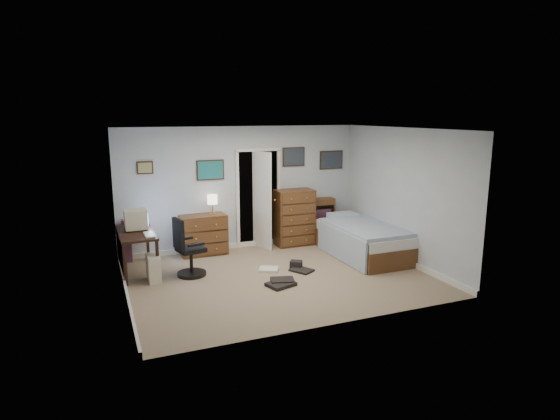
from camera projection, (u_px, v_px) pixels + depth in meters
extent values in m
cube|color=gray|center=(278.00, 277.00, 8.03)|extent=(5.00, 4.00, 0.02)
cube|color=black|center=(136.00, 233.00, 8.11)|extent=(0.61, 1.29, 0.04)
cube|color=black|center=(125.00, 265.00, 7.54)|extent=(0.05, 0.05, 0.70)
cube|color=black|center=(158.00, 261.00, 7.74)|extent=(0.05, 0.05, 0.70)
cube|color=black|center=(119.00, 246.00, 8.62)|extent=(0.05, 0.05, 0.70)
cube|color=black|center=(148.00, 243.00, 8.82)|extent=(0.05, 0.05, 0.70)
cube|color=black|center=(121.00, 252.00, 8.06)|extent=(0.05, 1.18, 0.49)
cube|color=beige|center=(136.00, 219.00, 8.21)|extent=(0.38, 0.36, 0.34)
cube|color=#8CB2F2|center=(147.00, 218.00, 8.28)|extent=(0.01, 0.28, 0.22)
cube|color=beige|center=(136.00, 229.00, 8.24)|extent=(0.25, 0.25, 0.02)
cube|color=beige|center=(149.00, 235.00, 7.85)|extent=(0.16, 0.40, 0.02)
cube|color=beige|center=(154.00, 268.00, 7.78)|extent=(0.20, 0.42, 0.44)
cube|color=black|center=(160.00, 267.00, 7.82)|extent=(0.01, 0.30, 0.35)
cylinder|color=black|center=(192.00, 274.00, 8.09)|extent=(0.60, 0.60, 0.06)
cylinder|color=black|center=(191.00, 262.00, 8.05)|extent=(0.07, 0.07, 0.38)
cube|color=black|center=(191.00, 249.00, 8.00)|extent=(0.50, 0.50, 0.08)
cube|color=black|center=(178.00, 234.00, 7.82)|extent=(0.14, 0.39, 0.53)
cube|color=black|center=(196.00, 245.00, 7.79)|extent=(0.29, 0.11, 0.04)
cube|color=black|center=(185.00, 239.00, 8.16)|extent=(0.29, 0.11, 0.04)
cube|color=maroon|center=(127.00, 241.00, 8.77)|extent=(0.17, 0.17, 0.81)
cube|color=brown|center=(203.00, 235.00, 9.23)|extent=(0.91, 0.48, 0.80)
cylinder|color=gold|center=(213.00, 214.00, 9.22)|extent=(0.12, 0.12, 0.02)
cylinder|color=gold|center=(213.00, 208.00, 9.20)|extent=(0.02, 0.02, 0.24)
cylinder|color=beige|center=(212.00, 199.00, 9.16)|extent=(0.21, 0.21, 0.18)
cube|color=black|center=(253.00, 196.00, 10.04)|extent=(0.90, 0.60, 2.00)
cube|color=white|center=(238.00, 200.00, 9.57)|extent=(0.06, 0.05, 2.00)
cube|color=white|center=(278.00, 198.00, 9.91)|extent=(0.06, 0.05, 2.00)
cube|color=white|center=(258.00, 150.00, 9.53)|extent=(0.96, 0.05, 0.06)
cube|color=white|center=(258.00, 200.00, 9.63)|extent=(0.31, 0.77, 2.00)
sphere|color=gold|center=(275.00, 200.00, 9.60)|extent=(0.06, 0.06, 0.06)
cube|color=brown|center=(294.00, 217.00, 9.89)|extent=(0.81, 0.48, 1.18)
cube|color=brown|center=(311.00, 220.00, 10.20)|extent=(1.04, 0.29, 0.93)
cube|color=black|center=(313.00, 213.00, 10.09)|extent=(0.96, 0.13, 0.31)
cube|color=maroon|center=(313.00, 215.00, 10.10)|extent=(0.83, 0.15, 0.23)
cube|color=brown|center=(363.00, 246.00, 9.19)|extent=(1.06, 2.12, 0.37)
cube|color=white|center=(363.00, 233.00, 9.13)|extent=(1.02, 2.08, 0.19)
cube|color=slate|center=(366.00, 228.00, 9.01)|extent=(1.13, 1.80, 0.11)
cube|color=slate|center=(340.00, 245.00, 8.86)|extent=(0.05, 1.80, 0.57)
cube|color=#7192B5|center=(343.00, 216.00, 9.82)|extent=(0.58, 0.40, 0.14)
cube|color=#331E11|center=(145.00, 168.00, 8.77)|extent=(0.30, 0.03, 0.24)
cube|color=olive|center=(145.00, 168.00, 8.75)|extent=(0.25, 0.01, 0.19)
cube|color=#331E11|center=(210.00, 170.00, 9.25)|extent=(0.55, 0.03, 0.40)
cube|color=#0D5860|center=(211.00, 170.00, 9.23)|extent=(0.50, 0.01, 0.35)
cube|color=#331E11|center=(294.00, 157.00, 9.87)|extent=(0.50, 0.03, 0.40)
cube|color=black|center=(294.00, 157.00, 9.85)|extent=(0.45, 0.01, 0.35)
cube|color=#331E11|center=(331.00, 160.00, 10.22)|extent=(0.55, 0.03, 0.40)
cube|color=black|center=(332.00, 160.00, 10.21)|extent=(0.50, 0.01, 0.35)
cube|color=black|center=(281.00, 284.00, 7.59)|extent=(0.51, 0.44, 0.06)
cube|color=black|center=(302.00, 270.00, 8.29)|extent=(0.44, 0.47, 0.04)
cube|color=black|center=(296.00, 264.00, 8.46)|extent=(0.27, 0.26, 0.13)
cube|color=silver|center=(269.00, 269.00, 8.32)|extent=(0.43, 0.41, 0.05)
cube|color=black|center=(282.00, 281.00, 7.70)|extent=(0.44, 0.37, 0.08)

